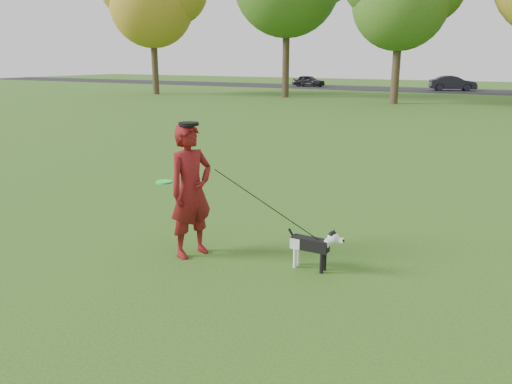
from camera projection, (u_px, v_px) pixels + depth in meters
The scene contains 7 objects.
ground at pixel (244, 259), 7.00m from camera, with size 120.00×120.00×0.00m, color #285116.
road at pixel (485, 92), 40.98m from camera, with size 120.00×7.00×0.02m, color black.
man at pixel (191, 191), 6.94m from camera, with size 0.69×0.45×1.89m, color #5F0D13.
dog at pixel (314, 244), 6.56m from camera, with size 0.80×0.16×0.60m.
car_left at pixel (309, 81), 47.99m from camera, with size 1.26×3.13×1.07m, color black.
car_mid at pixel (453, 83), 41.97m from camera, with size 1.31×3.74×1.23m, color black.
man_held_items at pixel (267, 205), 6.55m from camera, with size 2.39×0.48×1.49m.
Camera 1 is at (3.24, -5.64, 2.74)m, focal length 35.00 mm.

